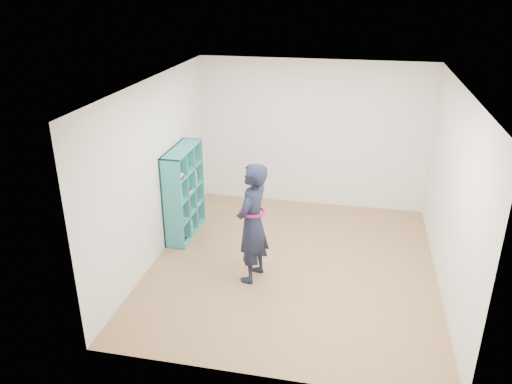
# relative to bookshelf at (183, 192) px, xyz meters

# --- Properties ---
(floor) EXTENTS (4.50, 4.50, 0.00)m
(floor) POSITION_rel_bookshelf_xyz_m (1.86, -0.63, -0.72)
(floor) COLOR #996F45
(floor) RESTS_ON ground
(ceiling) EXTENTS (4.50, 4.50, 0.00)m
(ceiling) POSITION_rel_bookshelf_xyz_m (1.86, -0.63, 1.88)
(ceiling) COLOR white
(ceiling) RESTS_ON wall_back
(wall_left) EXTENTS (0.02, 4.50, 2.60)m
(wall_left) POSITION_rel_bookshelf_xyz_m (-0.14, -0.63, 0.58)
(wall_left) COLOR white
(wall_left) RESTS_ON floor
(wall_right) EXTENTS (0.02, 4.50, 2.60)m
(wall_right) POSITION_rel_bookshelf_xyz_m (3.86, -0.63, 0.58)
(wall_right) COLOR white
(wall_right) RESTS_ON floor
(wall_back) EXTENTS (4.00, 0.02, 2.60)m
(wall_back) POSITION_rel_bookshelf_xyz_m (1.86, 1.62, 0.58)
(wall_back) COLOR white
(wall_back) RESTS_ON floor
(wall_front) EXTENTS (4.00, 0.02, 2.60)m
(wall_front) POSITION_rel_bookshelf_xyz_m (1.86, -2.88, 0.58)
(wall_front) COLOR white
(wall_front) RESTS_ON floor
(bookshelf) EXTENTS (0.32, 1.08, 1.45)m
(bookshelf) POSITION_rel_bookshelf_xyz_m (0.00, 0.00, 0.00)
(bookshelf) COLOR teal
(bookshelf) RESTS_ON floor
(person) EXTENTS (0.53, 0.68, 1.67)m
(person) POSITION_rel_bookshelf_xyz_m (1.36, -1.07, 0.12)
(person) COLOR black
(person) RESTS_ON floor
(smartphone) EXTENTS (0.01, 0.11, 0.13)m
(smartphone) POSITION_rel_bookshelf_xyz_m (1.25, -0.95, 0.23)
(smartphone) COLOR silver
(smartphone) RESTS_ON person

